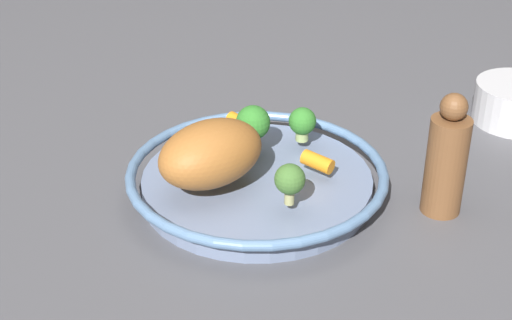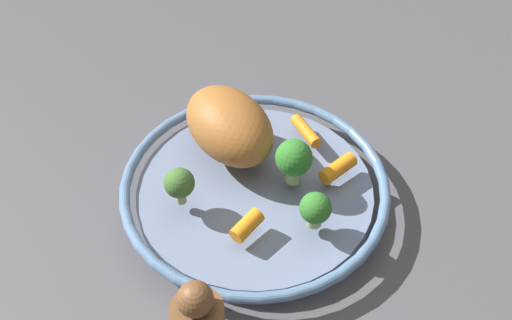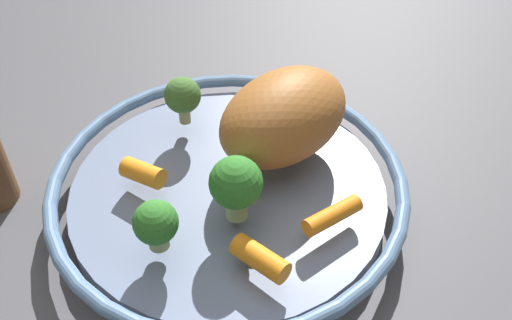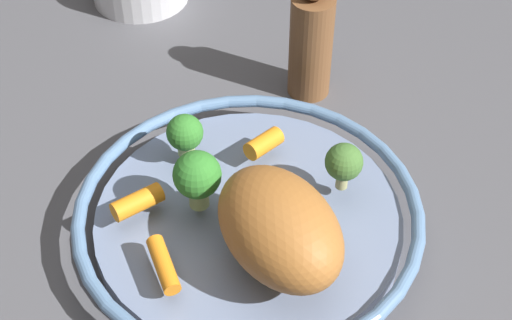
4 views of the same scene
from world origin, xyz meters
TOP-DOWN VIEW (x-y plane):
  - ground_plane at (0.00, 0.00)m, footprint 2.24×2.24m
  - serving_bowl at (0.00, 0.00)m, footprint 0.35×0.35m
  - roast_chicken_piece at (-0.01, 0.07)m, footprint 0.12×0.16m
  - baby_carrot_right at (0.10, -0.03)m, footprint 0.05×0.03m
  - baby_carrot_near_rim at (-0.04, -0.07)m, footprint 0.05×0.04m
  - baby_carrot_center at (0.10, 0.05)m, footprint 0.02×0.06m
  - broccoli_floret_edge at (0.04, -0.02)m, footprint 0.05×0.05m
  - broccoli_floret_small at (-0.10, 0.01)m, footprint 0.04×0.04m
  - broccoli_floret_mid at (0.04, -0.09)m, footprint 0.04×0.04m
  - pepper_mill at (-0.15, -0.19)m, footprint 0.05×0.05m

SIDE VIEW (x-z plane):
  - ground_plane at x=0.00m, z-range 0.00..0.00m
  - serving_bowl at x=0.00m, z-range 0.00..0.04m
  - baby_carrot_center at x=0.10m, z-range 0.04..0.06m
  - baby_carrot_right at x=0.10m, z-range 0.04..0.06m
  - baby_carrot_near_rim at x=-0.04m, z-range 0.04..0.06m
  - broccoli_floret_mid at x=0.04m, z-range 0.05..0.09m
  - pepper_mill at x=-0.15m, z-range -0.01..0.16m
  - broccoli_floret_small at x=-0.10m, z-range 0.05..0.10m
  - broccoli_floret_edge at x=0.04m, z-range 0.05..0.11m
  - roast_chicken_piece at x=-0.01m, z-range 0.04..0.12m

